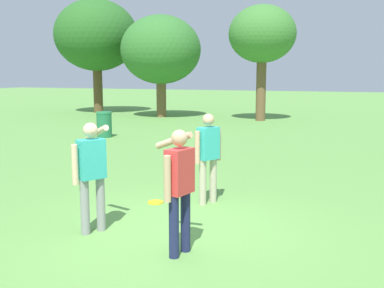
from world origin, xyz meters
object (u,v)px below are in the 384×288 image
Objects in this scene: person_bystander at (179,182)px; tree_broad_center at (161,50)px; tree_far_right at (262,35)px; person_thrower at (91,169)px; frisbee at (156,202)px; trash_can_further_along at (104,124)px; person_catcher at (208,152)px; tree_tall_left at (96,36)px.

person_bystander is 0.30× the size of tree_broad_center.
tree_broad_center is 0.96× the size of tree_far_right.
frisbee is at bearing 85.29° from person_thrower.
trash_can_further_along is 9.01m from tree_broad_center.
person_catcher and person_bystander have the same top height.
tree_far_right is at bearing 100.94° from person_catcher.
tree_tall_left is 5.22m from tree_broad_center.
person_thrower is 0.30× the size of tree_broad_center.
tree_far_right is at bearing 101.08° from person_bystander.
frisbee is 9.17m from trash_can_further_along.
frisbee is 0.04× the size of tree_tall_left.
person_bystander is at bearing -78.05° from person_catcher.
tree_tall_left is at bearing 124.50° from person_thrower.
tree_tall_left is (-6.76, 9.38, 4.20)m from trash_can_further_along.
frisbee is at bearing 124.97° from person_bystander.
person_thrower is 2.33m from person_catcher.
person_thrower is 1.55m from person_bystander.
frisbee is (-1.39, 1.98, -0.95)m from person_bystander.
person_thrower reaches higher than frisbee.
person_thrower is 10.47m from trash_can_further_along.
person_catcher is at bearing 101.95° from person_bystander.
frisbee is 16.12m from tree_far_right.
tree_tall_left reaches higher than person_catcher.
trash_can_further_along is (-6.74, 6.68, -0.46)m from person_catcher.
tree_broad_center reaches higher than person_thrower.
person_bystander is at bearing -62.41° from tree_broad_center.
tree_tall_left is (-13.51, 16.06, 3.74)m from person_catcher.
person_catcher is at bearing 21.92° from frisbee.
trash_can_further_along reaches higher than frisbee.
tree_far_right reaches higher than person_bystander.
tree_tall_left reaches higher than frisbee.
person_catcher is at bearing -60.26° from tree_broad_center.
tree_broad_center is at bearing 102.19° from trash_can_further_along.
trash_can_further_along is (-5.85, 7.04, 0.47)m from frisbee.
tree_tall_left is 1.24× the size of tree_broad_center.
frisbee is 0.05× the size of tree_broad_center.
person_catcher is 17.39m from tree_broad_center.
person_thrower is at bearing -83.75° from tree_far_right.
person_thrower is 1.00× the size of person_catcher.
trash_can_further_along is at bearing -54.22° from tree_tall_left.
frisbee is at bearing -52.47° from tree_tall_left.
tree_far_right is (10.60, -1.01, -0.40)m from tree_tall_left.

